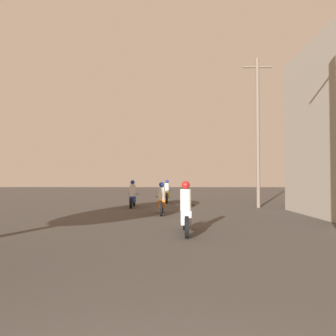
{
  "coord_description": "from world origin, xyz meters",
  "views": [
    {
      "loc": [
        0.23,
        -1.43,
        1.63
      ],
      "look_at": [
        0.03,
        16.57,
        2.2
      ],
      "focal_mm": 35.0,
      "sensor_mm": 36.0,
      "label": 1
    }
  ],
  "objects_px": {
    "motorcycle_orange": "(162,201)",
    "utility_pole_far": "(258,129)",
    "motorcycle_blue": "(133,196)",
    "motorcycle_silver": "(186,213)",
    "motorcycle_yellow": "(167,193)"
  },
  "relations": [
    {
      "from": "motorcycle_silver",
      "to": "utility_pole_far",
      "type": "distance_m",
      "value": 10.38
    },
    {
      "from": "motorcycle_silver",
      "to": "motorcycle_yellow",
      "type": "bearing_deg",
      "value": 85.84
    },
    {
      "from": "motorcycle_silver",
      "to": "motorcycle_blue",
      "type": "bearing_deg",
      "value": 99.01
    },
    {
      "from": "utility_pole_far",
      "to": "motorcycle_orange",
      "type": "bearing_deg",
      "value": -147.0
    },
    {
      "from": "motorcycle_silver",
      "to": "motorcycle_yellow",
      "type": "xyz_separation_m",
      "value": [
        -0.73,
        12.36,
        0.0
      ]
    },
    {
      "from": "motorcycle_silver",
      "to": "utility_pole_far",
      "type": "relative_size",
      "value": 0.25
    },
    {
      "from": "motorcycle_silver",
      "to": "motorcycle_blue",
      "type": "xyz_separation_m",
      "value": [
        -2.62,
        8.81,
        0.0
      ]
    },
    {
      "from": "motorcycle_yellow",
      "to": "utility_pole_far",
      "type": "xyz_separation_m",
      "value": [
        5.15,
        -3.76,
        3.75
      ]
    },
    {
      "from": "motorcycle_blue",
      "to": "utility_pole_far",
      "type": "height_order",
      "value": "utility_pole_far"
    },
    {
      "from": "motorcycle_silver",
      "to": "utility_pole_far",
      "type": "bearing_deg",
      "value": 55.26
    },
    {
      "from": "motorcycle_silver",
      "to": "motorcycle_blue",
      "type": "height_order",
      "value": "motorcycle_silver"
    },
    {
      "from": "motorcycle_orange",
      "to": "motorcycle_yellow",
      "type": "distance_m",
      "value": 7.19
    },
    {
      "from": "motorcycle_orange",
      "to": "utility_pole_far",
      "type": "xyz_separation_m",
      "value": [
        5.29,
        3.43,
        3.78
      ]
    },
    {
      "from": "motorcycle_orange",
      "to": "motorcycle_yellow",
      "type": "xyz_separation_m",
      "value": [
        0.13,
        7.19,
        0.03
      ]
    },
    {
      "from": "motorcycle_blue",
      "to": "utility_pole_far",
      "type": "bearing_deg",
      "value": -2.34
    }
  ]
}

